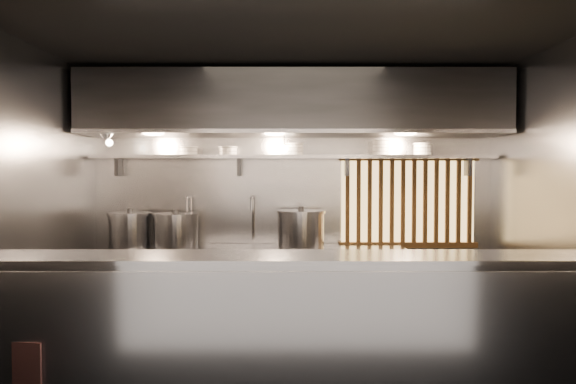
{
  "coord_description": "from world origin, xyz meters",
  "views": [
    {
      "loc": [
        -0.07,
        -4.86,
        1.71
      ],
      "look_at": [
        -0.06,
        0.55,
        1.52
      ],
      "focal_mm": 35.0,
      "sensor_mm": 36.0,
      "label": 1
    }
  ],
  "objects_px": {
    "heat_lamp": "(107,137)",
    "stock_pot_mid": "(176,231)",
    "stock_pot_right": "(301,229)",
    "stock_pot_left": "(130,230)",
    "pendant_bulb": "(284,149)"
  },
  "relations": [
    {
      "from": "pendant_bulb",
      "to": "stock_pot_left",
      "type": "bearing_deg",
      "value": -177.44
    },
    {
      "from": "stock_pot_mid",
      "to": "stock_pot_right",
      "type": "distance_m",
      "value": 1.34
    },
    {
      "from": "pendant_bulb",
      "to": "stock_pot_right",
      "type": "bearing_deg",
      "value": -23.8
    },
    {
      "from": "heat_lamp",
      "to": "stock_pot_mid",
      "type": "distance_m",
      "value": 1.2
    },
    {
      "from": "heat_lamp",
      "to": "stock_pot_left",
      "type": "xyz_separation_m",
      "value": [
        0.15,
        0.28,
        -0.97
      ]
    },
    {
      "from": "heat_lamp",
      "to": "stock_pot_mid",
      "type": "bearing_deg",
      "value": 21.4
    },
    {
      "from": "heat_lamp",
      "to": "stock_pot_left",
      "type": "height_order",
      "value": "heat_lamp"
    },
    {
      "from": "stock_pot_left",
      "to": "stock_pot_mid",
      "type": "relative_size",
      "value": 0.73
    },
    {
      "from": "stock_pot_right",
      "to": "pendant_bulb",
      "type": "bearing_deg",
      "value": 156.2
    },
    {
      "from": "stock_pot_mid",
      "to": "stock_pot_right",
      "type": "xyz_separation_m",
      "value": [
        1.34,
        0.02,
        0.02
      ]
    },
    {
      "from": "stock_pot_left",
      "to": "stock_pot_mid",
      "type": "distance_m",
      "value": 0.5
    },
    {
      "from": "stock_pot_mid",
      "to": "stock_pot_right",
      "type": "bearing_deg",
      "value": 0.72
    },
    {
      "from": "stock_pot_mid",
      "to": "stock_pot_left",
      "type": "bearing_deg",
      "value": 177.24
    },
    {
      "from": "stock_pot_left",
      "to": "stock_pot_right",
      "type": "height_order",
      "value": "stock_pot_right"
    },
    {
      "from": "pendant_bulb",
      "to": "stock_pot_mid",
      "type": "bearing_deg",
      "value": -175.17
    }
  ]
}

